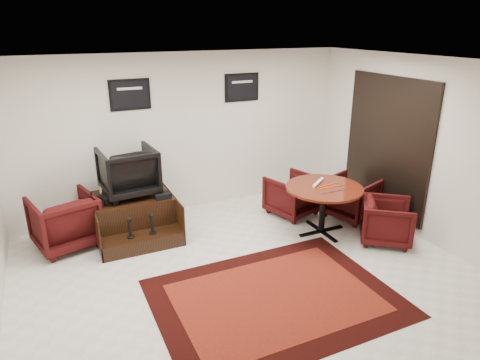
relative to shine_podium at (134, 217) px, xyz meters
name	(u,v)px	position (x,y,z in m)	size (l,w,h in m)	color
ground	(246,273)	(1.13, -1.82, -0.30)	(6.00, 6.00, 0.00)	silver
room_shell	(271,142)	(1.54, -1.70, 1.49)	(6.02, 5.02, 2.81)	silver
area_rug	(275,298)	(1.21, -2.50, -0.29)	(2.94, 2.21, 0.01)	black
shine_podium	(134,217)	(0.00, 0.00, 0.00)	(1.25, 1.29, 0.64)	black
shine_chair	(128,169)	(0.00, 0.14, 0.77)	(0.83, 0.78, 0.85)	black
shoes_pair	(100,201)	(-0.49, -0.08, 0.40)	(0.30, 0.33, 0.10)	black
polish_kit	(163,196)	(0.43, -0.25, 0.39)	(0.25, 0.17, 0.09)	black
umbrella_black	(84,221)	(-0.76, -0.10, 0.12)	(0.31, 0.12, 0.83)	black
umbrella_hooked	(85,219)	(-0.74, -0.07, 0.15)	(0.33, 0.12, 0.89)	black
armchair_side	(64,219)	(-1.03, 0.04, 0.15)	(0.88, 0.82, 0.90)	black
meeting_table	(324,192)	(2.79, -1.23, 0.41)	(1.22, 1.22, 0.80)	#431709
table_chair_back	(292,193)	(2.73, -0.39, 0.10)	(0.77, 0.72, 0.79)	black
table_chair_window	(351,196)	(3.60, -0.94, 0.10)	(0.78, 0.73, 0.80)	black
table_chair_corner	(387,219)	(3.51, -1.91, 0.08)	(0.73, 0.69, 0.76)	black
paper_roll	(318,182)	(2.77, -1.09, 0.53)	(0.05, 0.05, 0.42)	white
table_clutter	(331,188)	(2.85, -1.32, 0.51)	(0.57, 0.32, 0.01)	#F8500D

